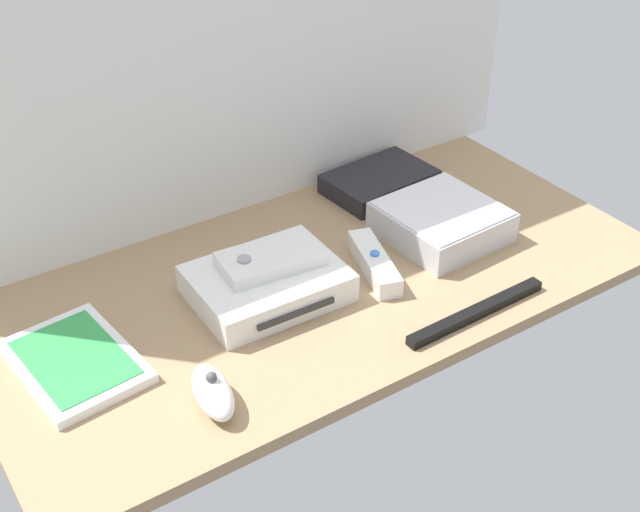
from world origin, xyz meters
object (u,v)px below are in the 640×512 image
Objects in this scene: game_case at (75,362)px; remote_classic_pad at (270,259)px; mini_computer at (441,221)px; network_router at (380,182)px; game_console at (267,284)px; sensor_bar at (476,312)px; remote_nunchuk at (213,392)px; remote_wand at (374,263)px.

remote_classic_pad is at bearing -5.10° from game_case.
network_router is (0.64, 17.09, -0.94)cm from mini_computer.
sensor_bar is at bearing -41.05° from game_console.
mini_computer is 0.94× the size of network_router.
mini_computer reaches higher than remote_nunchuk.
network_router is at bearing 68.45° from remote_wand.
game_console is 1.14× the size of network_router.
game_case is 1.07× the size of network_router.
game_case reaches higher than sensor_bar.
remote_nunchuk is (-47.97, -14.00, -0.60)cm from mini_computer.
game_console is at bearing -174.91° from remote_wand.
remote_nunchuk is 24.63cm from remote_classic_pad.
mini_computer is at bearing 0.96° from remote_classic_pad.
mini_computer is 21.02cm from sensor_bar.
remote_wand reaches higher than game_case.
game_console is 31.23cm from mini_computer.
remote_nunchuk is at bearing -163.73° from mini_computer.
game_console is 0.89× the size of sensor_bar.
mini_computer is at bearing -96.53° from network_router.
network_router is (31.84, 15.71, -0.50)cm from game_console.
mini_computer is at bearing -0.97° from game_console.
network_router is at bearing 8.19° from game_case.
game_case is at bearing 178.00° from mini_computer.
remote_nunchuk is at bearing -59.94° from game_case.
sensor_bar is at bearing -54.89° from remote_wand.
sensor_bar is at bearing -116.47° from mini_computer.
game_console reaches higher than sensor_bar.
game_console is 16.85cm from remote_wand.
remote_wand is at bearing -171.78° from mini_computer.
network_router reaches higher than game_case.
remote_nunchuk is 38.95cm from sensor_bar.
game_case is at bearing -168.25° from remote_wand.
remote_classic_pad is (18.03, 16.45, 3.37)cm from remote_nunchuk.
network_router is at bearing 27.82° from game_console.
remote_wand is at bearing -11.10° from remote_classic_pad.
game_console is 35.51cm from network_router.
sensor_bar is (-9.97, -35.83, -1.00)cm from network_router.
game_console is 22.76cm from remote_nunchuk.
remote_wand is 1.01× the size of remote_classic_pad.
game_case is 62.09cm from network_router.
remote_wand reaches higher than sensor_bar.
game_console is at bearing -158.12° from network_router.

